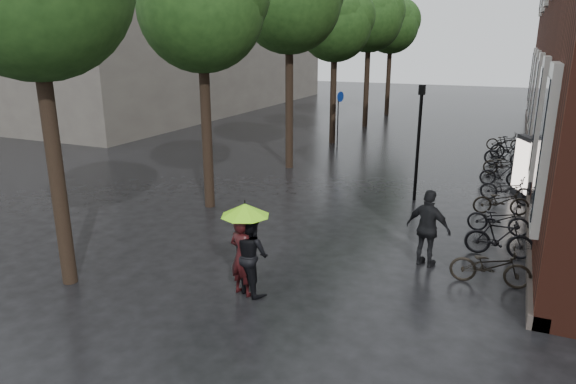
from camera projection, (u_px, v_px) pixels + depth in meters
The scene contains 11 objects.
ground at pixel (195, 346), 9.14m from camera, with size 120.00×120.00×0.00m, color black.
bg_building at pixel (156, 17), 40.27m from camera, with size 16.00×30.00×14.00m, color #47423D.
street_trees at pixel (314, 15), 22.85m from camera, with size 4.33×34.03×8.91m.
person_burgundy at pixel (242, 256), 10.81m from camera, with size 0.63×0.41×1.73m, color black.
person_black at pixel (251, 254), 10.86m from camera, with size 0.86×0.67×1.76m, color black.
lime_umbrella at pixel (245, 210), 10.65m from camera, with size 1.05×1.05×1.55m.
pedestrian_walking at pixel (428, 228), 12.18m from camera, with size 1.11×0.46×1.89m, color black.
parked_bicycles at pixel (503, 179), 18.33m from camera, with size 2.16×16.75×1.05m.
ad_lightbox at pixel (526, 168), 17.49m from camera, with size 0.32×1.40×2.12m.
lamp_post at pixel (419, 132), 16.89m from camera, with size 0.20×0.20×3.87m.
cycle_sign at pixel (339, 111), 25.70m from camera, with size 0.15×0.51×2.81m.
Camera 1 is at (4.77, -6.62, 5.23)m, focal length 32.00 mm.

